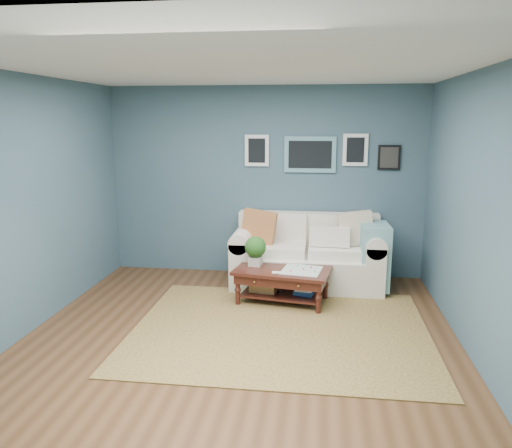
# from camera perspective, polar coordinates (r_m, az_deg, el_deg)

# --- Properties ---
(room_shell) EXTENTS (5.00, 5.02, 2.70)m
(room_shell) POSITION_cam_1_polar(r_m,az_deg,el_deg) (4.78, -2.04, 1.35)
(room_shell) COLOR brown
(room_shell) RESTS_ON ground
(area_rug) EXTENTS (3.16, 2.52, 0.01)m
(area_rug) POSITION_cam_1_polar(r_m,az_deg,el_deg) (5.52, 2.77, -11.95)
(area_rug) COLOR #563B19
(area_rug) RESTS_ON ground
(loveseat) EXTENTS (2.06, 0.94, 1.06)m
(loveseat) POSITION_cam_1_polar(r_m,az_deg,el_deg) (6.85, 6.62, -3.45)
(loveseat) COLOR white
(loveseat) RESTS_ON ground
(coffee_table) EXTENTS (1.24, 0.85, 0.80)m
(coffee_table) POSITION_cam_1_polar(r_m,az_deg,el_deg) (6.21, 2.51, -5.73)
(coffee_table) COLOR #350C0C
(coffee_table) RESTS_ON ground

